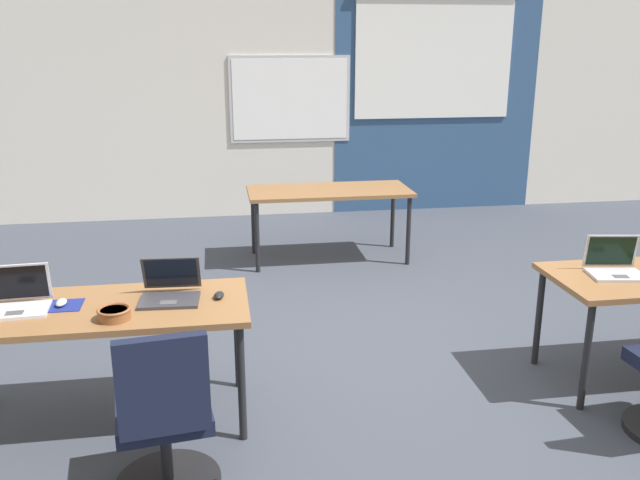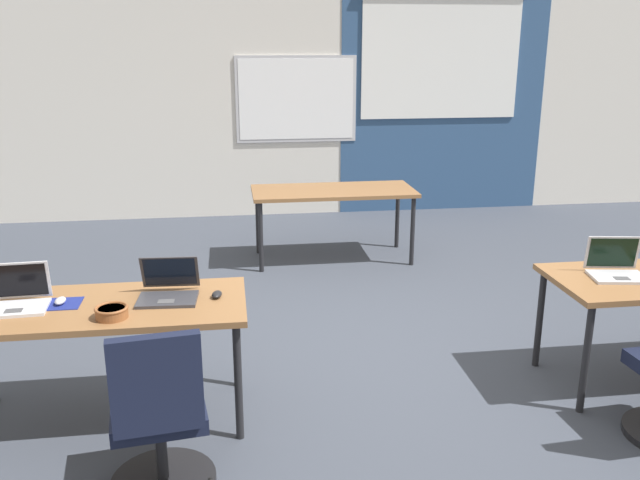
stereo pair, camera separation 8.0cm
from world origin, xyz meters
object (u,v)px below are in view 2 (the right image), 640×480
at_px(desk_far_center, 333,195).
at_px(mouse_near_left_end, 60,301).
at_px(mouse_near_left_inner, 217,294).
at_px(chair_near_left_inner, 160,426).
at_px(laptop_near_left_end, 17,299).
at_px(desk_near_left, 102,314).
at_px(snack_bowl, 112,311).
at_px(laptop_near_left_inner, 168,290).
at_px(laptop_near_right_inner, 616,268).

relative_size(desk_far_center, mouse_near_left_end, 15.46).
distance_m(mouse_near_left_inner, mouse_near_left_end, 0.86).
bearing_deg(chair_near_left_inner, laptop_near_left_end, -50.61).
height_order(desk_near_left, mouse_near_left_inner, mouse_near_left_inner).
height_order(desk_near_left, snack_bowl, snack_bowl).
distance_m(laptop_near_left_end, snack_bowl, 0.58).
distance_m(desk_near_left, mouse_near_left_end, 0.24).
height_order(desk_near_left, chair_near_left_inner, chair_near_left_inner).
bearing_deg(mouse_near_left_inner, desk_near_left, -177.87).
relative_size(laptop_near_left_inner, chair_near_left_inner, 0.38).
bearing_deg(desk_near_left, snack_bowl, -65.50).
height_order(desk_near_left, laptop_near_left_inner, laptop_near_left_inner).
bearing_deg(chair_near_left_inner, mouse_near_left_inner, -117.60).
bearing_deg(mouse_near_left_end, chair_near_left_inner, -52.74).
bearing_deg(chair_near_left_inner, mouse_near_left_end, -60.23).
distance_m(chair_near_left_inner, snack_bowl, 0.71).
bearing_deg(desk_far_center, laptop_near_right_inner, -63.83).
distance_m(desk_near_left, laptop_near_right_inner, 3.10).
xyz_separation_m(desk_near_left, laptop_near_left_end, (-0.45, 0.02, 0.11)).
bearing_deg(laptop_near_right_inner, chair_near_left_inner, -155.00).
bearing_deg(mouse_near_left_inner, chair_near_left_inner, -110.11).
relative_size(laptop_near_left_inner, mouse_near_left_end, 3.36).
bearing_deg(mouse_near_left_end, laptop_near_left_end, -176.74).
relative_size(mouse_near_left_end, laptop_near_right_inner, 0.28).
xyz_separation_m(desk_far_center, mouse_near_left_end, (-1.97, -2.76, 0.08)).
distance_m(desk_near_left, laptop_near_left_inner, 0.39).
xyz_separation_m(desk_near_left, mouse_near_left_inner, (0.64, 0.02, 0.08)).
xyz_separation_m(chair_near_left_inner, mouse_near_left_end, (-0.59, 0.77, 0.36)).
bearing_deg(chair_near_left_inner, laptop_near_right_inner, -171.54).
bearing_deg(desk_far_center, mouse_near_left_inner, -111.81).
distance_m(desk_far_center, laptop_near_left_inner, 3.07).
xyz_separation_m(laptop_near_left_end, mouse_near_left_end, (0.22, 0.01, -0.03)).
relative_size(desk_near_left, laptop_near_left_inner, 4.61).
xyz_separation_m(desk_far_center, chair_near_left_inner, (-1.39, -3.53, -0.28)).
height_order(laptop_near_left_end, snack_bowl, laptop_near_left_end).
relative_size(laptop_near_left_inner, laptop_near_right_inner, 0.94).
xyz_separation_m(laptop_near_left_end, snack_bowl, (0.54, -0.22, -0.02)).
relative_size(chair_near_left_inner, laptop_near_right_inner, 2.50).
relative_size(desk_near_left, mouse_near_left_end, 15.46).
bearing_deg(mouse_near_left_end, snack_bowl, -36.61).
bearing_deg(desk_near_left, mouse_near_left_inner, 2.13).
xyz_separation_m(laptop_near_right_inner, snack_bowl, (-3.01, -0.25, -0.02)).
bearing_deg(laptop_near_right_inner, desk_near_left, -170.04).
bearing_deg(laptop_near_left_end, chair_near_left_inner, -46.39).
bearing_deg(snack_bowl, desk_near_left, 114.50).
bearing_deg(chair_near_left_inner, laptop_near_left_inner, -97.83).
relative_size(desk_near_left, mouse_near_left_inner, 14.77).
height_order(mouse_near_left_inner, laptop_near_right_inner, laptop_near_right_inner).
distance_m(mouse_near_left_inner, chair_near_left_inner, 0.88).
distance_m(desk_near_left, snack_bowl, 0.24).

